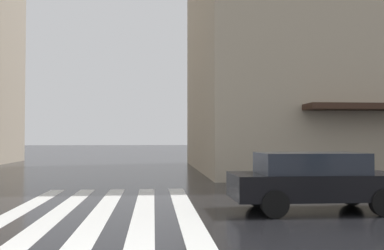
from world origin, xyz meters
name	(u,v)px	position (x,y,z in m)	size (l,w,h in m)	color
zebra_crossing	(91,227)	(4.00, -0.22, 0.00)	(13.00, 4.50, 0.01)	silver
car_black	(314,180)	(5.50, -5.32, 0.76)	(1.85, 4.10, 1.41)	black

